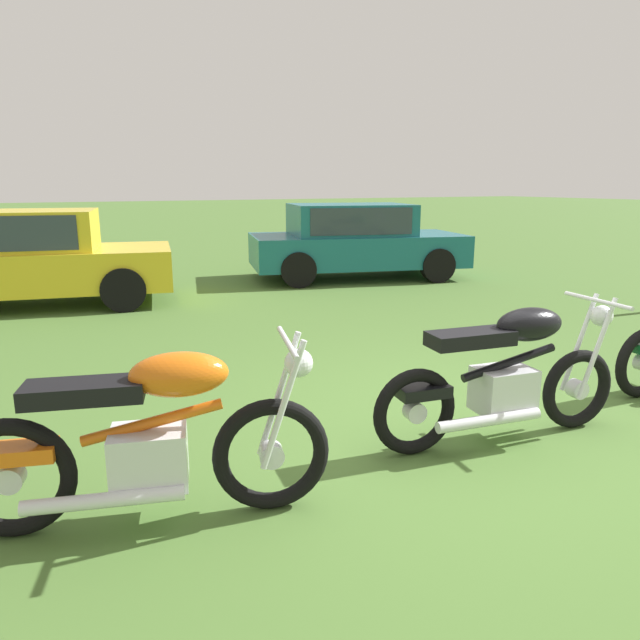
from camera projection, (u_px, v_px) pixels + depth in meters
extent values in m
plane|color=#476B2D|center=(472.00, 426.00, 4.52)|extent=(120.00, 120.00, 0.00)
torus|color=black|center=(271.00, 454.00, 3.31)|extent=(0.66, 0.27, 0.66)
torus|color=black|center=(10.00, 478.00, 3.05)|extent=(0.66, 0.27, 0.66)
cylinder|color=silver|center=(271.00, 454.00, 3.31)|extent=(0.16, 0.13, 0.14)
cylinder|color=silver|center=(10.00, 478.00, 3.05)|extent=(0.16, 0.13, 0.14)
cylinder|color=silver|center=(279.00, 394.00, 3.34)|extent=(0.27, 0.11, 0.72)
cylinder|color=silver|center=(283.00, 405.00, 3.17)|extent=(0.27, 0.11, 0.72)
cube|color=silver|center=(150.00, 457.00, 3.17)|extent=(0.47, 0.40, 0.32)
cylinder|color=orange|center=(153.00, 422.00, 3.13)|extent=(0.73, 0.26, 0.21)
ellipsoid|color=orange|center=(179.00, 374.00, 3.10)|extent=(0.57, 0.39, 0.24)
cube|color=black|center=(84.00, 391.00, 3.02)|extent=(0.64, 0.40, 0.10)
cube|color=orange|center=(20.00, 452.00, 3.03)|extent=(0.40, 0.27, 0.08)
cylinder|color=silver|center=(288.00, 342.00, 3.19)|extent=(0.21, 0.62, 0.03)
sphere|color=silver|center=(299.00, 363.00, 3.23)|extent=(0.20, 0.20, 0.16)
cylinder|color=silver|center=(105.00, 500.00, 3.01)|extent=(0.79, 0.30, 0.08)
torus|color=black|center=(577.00, 389.00, 4.44)|extent=(0.62, 0.18, 0.61)
torus|color=black|center=(415.00, 412.00, 4.00)|extent=(0.62, 0.18, 0.61)
cylinder|color=silver|center=(577.00, 389.00, 4.44)|extent=(0.15, 0.12, 0.14)
cylinder|color=silver|center=(415.00, 412.00, 4.00)|extent=(0.15, 0.12, 0.14)
cylinder|color=silver|center=(579.00, 342.00, 4.47)|extent=(0.28, 0.08, 0.75)
cylinder|color=silver|center=(597.00, 348.00, 4.30)|extent=(0.28, 0.08, 0.75)
cube|color=silver|center=(503.00, 390.00, 4.21)|extent=(0.44, 0.35, 0.32)
cylinder|color=black|center=(509.00, 363.00, 4.17)|extent=(0.75, 0.17, 0.22)
ellipsoid|color=black|center=(529.00, 324.00, 4.16)|extent=(0.55, 0.33, 0.24)
cube|color=black|center=(470.00, 338.00, 4.02)|extent=(0.63, 0.32, 0.10)
cube|color=black|center=(423.00, 391.00, 3.99)|extent=(0.38, 0.23, 0.08)
cylinder|color=silver|center=(597.00, 301.00, 4.32)|extent=(0.12, 0.64, 0.03)
sphere|color=silver|center=(602.00, 316.00, 4.37)|extent=(0.18, 0.18, 0.16)
cylinder|color=silver|center=(489.00, 420.00, 4.02)|extent=(0.80, 0.19, 0.08)
cube|color=gold|center=(29.00, 270.00, 8.85)|extent=(4.40, 2.55, 0.60)
cube|color=gold|center=(14.00, 231.00, 8.68)|extent=(2.55, 2.00, 0.60)
cube|color=#2D3842|center=(14.00, 230.00, 8.67)|extent=(2.22, 1.96, 0.48)
cylinder|color=black|center=(128.00, 273.00, 10.02)|extent=(0.67, 0.35, 0.64)
cylinder|color=black|center=(123.00, 290.00, 8.50)|extent=(0.67, 0.35, 0.64)
cube|color=#19606B|center=(357.00, 250.00, 11.48)|extent=(4.39, 2.82, 0.60)
cube|color=#19606B|center=(350.00, 220.00, 11.32)|extent=(2.58, 2.17, 0.60)
cube|color=#2D3842|center=(350.00, 219.00, 11.32)|extent=(2.27, 2.12, 0.48)
cylinder|color=black|center=(405.00, 255.00, 12.63)|extent=(0.68, 0.38, 0.64)
cylinder|color=black|center=(438.00, 265.00, 11.00)|extent=(0.68, 0.38, 0.64)
cylinder|color=black|center=(283.00, 258.00, 12.07)|extent=(0.68, 0.38, 0.64)
cylinder|color=black|center=(298.00, 270.00, 10.44)|extent=(0.68, 0.38, 0.64)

